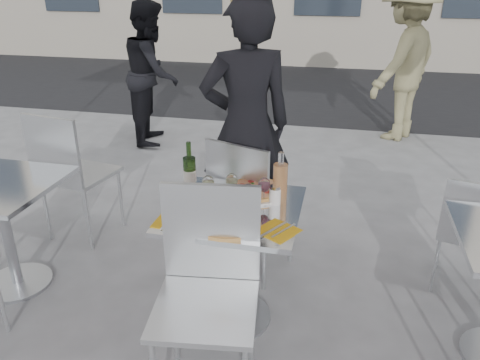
% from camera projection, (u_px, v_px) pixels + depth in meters
% --- Properties ---
extents(ground, '(80.00, 80.00, 0.00)m').
position_uv_depth(ground, '(235.00, 317.00, 2.85)').
color(ground, slate).
extents(street_asphalt, '(24.00, 5.00, 0.00)m').
position_uv_depth(street_asphalt, '(316.00, 87.00, 8.65)').
color(street_asphalt, black).
rests_on(street_asphalt, ground).
extents(main_table, '(0.72, 0.72, 0.75)m').
position_uv_depth(main_table, '(234.00, 241.00, 2.63)').
color(main_table, '#B7BABF').
rests_on(main_table, ground).
extents(side_table_left, '(0.72, 0.72, 0.75)m').
position_uv_depth(side_table_left, '(2.00, 213.00, 2.94)').
color(side_table_left, '#B7BABF').
rests_on(side_table_left, ground).
extents(chair_far, '(0.58, 0.58, 0.98)m').
position_uv_depth(chair_far, '(246.00, 198.00, 3.03)').
color(chair_far, silver).
rests_on(chair_far, ground).
extents(chair_near, '(0.53, 0.54, 1.03)m').
position_uv_depth(chair_near, '(208.00, 277.00, 2.19)').
color(chair_near, silver).
rests_on(chair_near, ground).
extents(side_chair_lfar, '(0.54, 0.55, 1.03)m').
position_uv_depth(side_chair_lfar, '(68.00, 167.00, 3.45)').
color(side_chair_lfar, silver).
rests_on(side_chair_lfar, ground).
extents(side_chair_rfar, '(0.45, 0.46, 0.82)m').
position_uv_depth(side_chair_rfar, '(471.00, 228.00, 2.88)').
color(side_chair_rfar, silver).
rests_on(side_chair_rfar, ground).
extents(woman_diner, '(0.79, 0.67, 1.82)m').
position_uv_depth(woman_diner, '(246.00, 127.00, 3.36)').
color(woman_diner, black).
rests_on(woman_diner, ground).
extents(pedestrian_a, '(0.82, 0.94, 1.67)m').
position_uv_depth(pedestrian_a, '(152.00, 73.00, 5.56)').
color(pedestrian_a, black).
rests_on(pedestrian_a, ground).
extents(pedestrian_b, '(1.23, 1.41, 1.89)m').
position_uv_depth(pedestrian_b, '(404.00, 62.00, 5.62)').
color(pedestrian_b, '#8D855B').
rests_on(pedestrian_b, ground).
extents(pizza_near, '(0.34, 0.34, 0.02)m').
position_uv_depth(pizza_near, '(228.00, 223.00, 2.36)').
color(pizza_near, '#E5AF59').
rests_on(pizza_near, main_table).
extents(pizza_far, '(0.36, 0.36, 0.03)m').
position_uv_depth(pizza_far, '(256.00, 190.00, 2.71)').
color(pizza_far, white).
rests_on(pizza_far, main_table).
extents(salad_plate, '(0.22, 0.22, 0.09)m').
position_uv_depth(salad_plate, '(231.00, 203.00, 2.52)').
color(salad_plate, white).
rests_on(salad_plate, main_table).
extents(wine_bottle, '(0.07, 0.08, 0.29)m').
position_uv_depth(wine_bottle, '(190.00, 172.00, 2.71)').
color(wine_bottle, '#2D511E').
rests_on(wine_bottle, main_table).
extents(carafe, '(0.08, 0.08, 0.29)m').
position_uv_depth(carafe, '(280.00, 182.00, 2.57)').
color(carafe, tan).
rests_on(carafe, main_table).
extents(sugar_shaker, '(0.06, 0.06, 0.11)m').
position_uv_depth(sugar_shaker, '(275.00, 195.00, 2.57)').
color(sugar_shaker, white).
rests_on(sugar_shaker, main_table).
extents(wineglass_white_a, '(0.07, 0.07, 0.16)m').
position_uv_depth(wineglass_white_a, '(208.00, 184.00, 2.57)').
color(wineglass_white_a, white).
rests_on(wineglass_white_a, main_table).
extents(wineglass_white_b, '(0.07, 0.07, 0.16)m').
position_uv_depth(wineglass_white_b, '(232.00, 181.00, 2.60)').
color(wineglass_white_b, white).
rests_on(wineglass_white_b, main_table).
extents(wineglass_red_a, '(0.07, 0.07, 0.16)m').
position_uv_depth(wineglass_red_a, '(248.00, 192.00, 2.47)').
color(wineglass_red_a, white).
rests_on(wineglass_red_a, main_table).
extents(wineglass_red_b, '(0.07, 0.07, 0.16)m').
position_uv_depth(wineglass_red_b, '(264.00, 186.00, 2.55)').
color(wineglass_red_b, white).
rests_on(wineglass_red_b, main_table).
extents(napkin_left, '(0.19, 0.20, 0.01)m').
position_uv_depth(napkin_left, '(173.00, 221.00, 2.40)').
color(napkin_left, '#CE9611').
rests_on(napkin_left, main_table).
extents(napkin_right, '(0.25, 0.25, 0.01)m').
position_uv_depth(napkin_right, '(278.00, 230.00, 2.31)').
color(napkin_right, '#CE9611').
rests_on(napkin_right, main_table).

